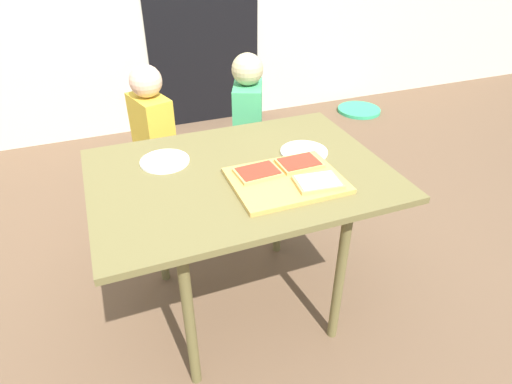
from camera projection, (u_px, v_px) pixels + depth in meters
ground_plane at (243, 304)px, 2.03m from camera, size 16.00×16.00×0.00m
dining_table at (240, 187)px, 1.68m from camera, size 1.11×0.80×0.71m
cutting_board at (286, 180)px, 1.57m from camera, size 0.39×0.31×0.02m
pizza_slice_far_right at (299, 163)px, 1.64m from camera, size 0.16×0.12×0.02m
pizza_slice_near_right at (318, 182)px, 1.53m from camera, size 0.17×0.13×0.02m
pizza_slice_far_left at (258, 172)px, 1.59m from camera, size 0.17×0.13×0.02m
plate_white_left at (165, 161)px, 1.70m from camera, size 0.19×0.19×0.01m
plate_white_right at (304, 152)px, 1.76m from camera, size 0.19×0.19×0.01m
child_left at (155, 144)px, 2.25m from camera, size 0.20×0.27×0.94m
child_right at (248, 135)px, 2.28m from camera, size 0.22×0.28×0.98m
garden_hose_coil at (359, 110)px, 3.95m from camera, size 0.38×0.38×0.03m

